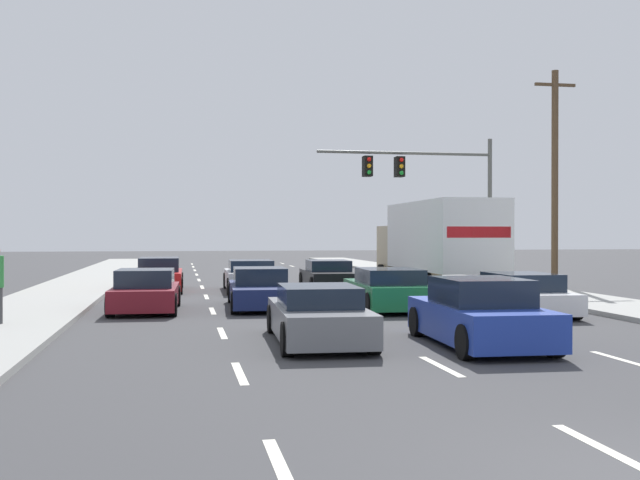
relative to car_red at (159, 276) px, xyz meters
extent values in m
plane|color=#3D3D3F|center=(5.11, 0.61, -0.61)|extent=(140.00, 140.00, 0.00)
cube|color=#9E9E99|center=(13.65, -4.39, -0.54)|extent=(3.18, 80.00, 0.14)
cube|color=#9E9E99|center=(-3.43, -4.39, -0.54)|extent=(3.18, 80.00, 0.14)
cube|color=silver|center=(1.71, -23.12, -0.60)|extent=(0.14, 2.00, 0.01)
cube|color=silver|center=(1.71, -18.12, -0.60)|extent=(0.14, 2.00, 0.01)
cube|color=silver|center=(1.71, -13.12, -0.60)|extent=(0.14, 2.00, 0.01)
cube|color=silver|center=(1.71, -8.12, -0.60)|extent=(0.14, 2.00, 0.01)
cube|color=silver|center=(1.71, -3.12, -0.60)|extent=(0.14, 2.00, 0.01)
cube|color=silver|center=(1.71, 1.88, -0.60)|extent=(0.14, 2.00, 0.01)
cube|color=silver|center=(1.71, 6.88, -0.60)|extent=(0.14, 2.00, 0.01)
cube|color=silver|center=(1.71, 11.88, -0.60)|extent=(0.14, 2.00, 0.01)
cube|color=silver|center=(1.71, 16.88, -0.60)|extent=(0.14, 2.00, 0.01)
cube|color=silver|center=(1.71, 21.88, -0.60)|extent=(0.14, 2.00, 0.01)
cube|color=silver|center=(1.71, 26.88, -0.60)|extent=(0.14, 2.00, 0.01)
cube|color=silver|center=(5.11, -23.12, -0.60)|extent=(0.14, 2.00, 0.01)
cube|color=silver|center=(5.11, -18.12, -0.60)|extent=(0.14, 2.00, 0.01)
cube|color=silver|center=(5.11, -13.12, -0.60)|extent=(0.14, 2.00, 0.01)
cube|color=silver|center=(5.11, -8.12, -0.60)|extent=(0.14, 2.00, 0.01)
cube|color=silver|center=(5.11, -3.12, -0.60)|extent=(0.14, 2.00, 0.01)
cube|color=silver|center=(5.11, 1.88, -0.60)|extent=(0.14, 2.00, 0.01)
cube|color=silver|center=(5.11, 6.88, -0.60)|extent=(0.14, 2.00, 0.01)
cube|color=silver|center=(5.11, 11.88, -0.60)|extent=(0.14, 2.00, 0.01)
cube|color=silver|center=(5.11, 16.88, -0.60)|extent=(0.14, 2.00, 0.01)
cube|color=silver|center=(5.11, 21.88, -0.60)|extent=(0.14, 2.00, 0.01)
cube|color=silver|center=(5.11, 26.88, -0.60)|extent=(0.14, 2.00, 0.01)
cube|color=silver|center=(8.51, -18.12, -0.60)|extent=(0.14, 2.00, 0.01)
cube|color=silver|center=(8.51, -13.12, -0.60)|extent=(0.14, 2.00, 0.01)
cube|color=silver|center=(8.51, -8.12, -0.60)|extent=(0.14, 2.00, 0.01)
cube|color=silver|center=(8.51, -3.12, -0.60)|extent=(0.14, 2.00, 0.01)
cube|color=silver|center=(8.51, 1.88, -0.60)|extent=(0.14, 2.00, 0.01)
cube|color=silver|center=(8.51, 6.88, -0.60)|extent=(0.14, 2.00, 0.01)
cube|color=silver|center=(8.51, 11.88, -0.60)|extent=(0.14, 2.00, 0.01)
cube|color=silver|center=(8.51, 16.88, -0.60)|extent=(0.14, 2.00, 0.01)
cube|color=silver|center=(8.51, 21.88, -0.60)|extent=(0.14, 2.00, 0.01)
cube|color=silver|center=(8.51, 26.88, -0.60)|extent=(0.14, 2.00, 0.01)
cube|color=red|center=(0.00, 0.01, -0.14)|extent=(1.76, 4.67, 0.65)
cube|color=#192333|center=(0.00, -0.04, 0.45)|extent=(1.53, 2.35, 0.53)
cylinder|color=black|center=(-0.78, 1.79, -0.29)|extent=(0.23, 0.64, 0.64)
cylinder|color=black|center=(0.82, 1.78, -0.29)|extent=(0.23, 0.64, 0.64)
cylinder|color=black|center=(-0.82, -1.75, -0.29)|extent=(0.23, 0.64, 0.64)
cylinder|color=black|center=(0.78, -1.77, -0.29)|extent=(0.23, 0.64, 0.64)
cube|color=maroon|center=(-0.19, -7.86, -0.17)|extent=(1.91, 4.15, 0.59)
cube|color=#192333|center=(-0.20, -8.04, 0.37)|extent=(1.63, 1.99, 0.50)
cylinder|color=black|center=(-0.97, -6.34, -0.29)|extent=(0.24, 0.65, 0.64)
cylinder|color=black|center=(0.69, -6.39, -0.29)|extent=(0.24, 0.65, 0.64)
cylinder|color=black|center=(-1.07, -9.33, -0.29)|extent=(0.24, 0.65, 0.64)
cylinder|color=black|center=(0.59, -9.38, -0.29)|extent=(0.24, 0.65, 0.64)
cube|color=#B7BABF|center=(3.50, -0.72, -0.13)|extent=(1.95, 4.73, 0.67)
cube|color=#192333|center=(3.49, -1.09, 0.41)|extent=(1.67, 2.05, 0.43)
cylinder|color=black|center=(2.67, 1.09, -0.29)|extent=(0.23, 0.64, 0.64)
cylinder|color=black|center=(4.40, 1.06, -0.29)|extent=(0.23, 0.64, 0.64)
cylinder|color=black|center=(2.59, -2.50, -0.29)|extent=(0.23, 0.64, 0.64)
cylinder|color=black|center=(4.32, -2.54, -0.29)|extent=(0.23, 0.64, 0.64)
cube|color=#141E4C|center=(3.17, -7.40, -0.18)|extent=(1.95, 4.77, 0.57)
cube|color=#192333|center=(3.17, -7.39, 0.36)|extent=(1.62, 2.04, 0.51)
cylinder|color=black|center=(2.43, -5.57, -0.29)|extent=(0.25, 0.65, 0.64)
cylinder|color=black|center=(4.06, -5.63, -0.29)|extent=(0.25, 0.65, 0.64)
cylinder|color=black|center=(2.28, -9.16, -0.29)|extent=(0.25, 0.65, 0.64)
cylinder|color=black|center=(3.91, -9.23, -0.29)|extent=(0.25, 0.65, 0.64)
cube|color=slate|center=(3.58, -14.99, -0.15)|extent=(1.91, 4.50, 0.63)
cube|color=#192333|center=(3.57, -15.07, 0.37)|extent=(1.61, 2.11, 0.42)
cylinder|color=black|center=(2.84, -13.29, -0.29)|extent=(0.25, 0.65, 0.64)
cylinder|color=black|center=(4.45, -13.36, -0.29)|extent=(0.25, 0.65, 0.64)
cylinder|color=black|center=(2.70, -16.62, -0.29)|extent=(0.25, 0.65, 0.64)
cylinder|color=black|center=(4.31, -16.69, -0.29)|extent=(0.25, 0.65, 0.64)
cube|color=black|center=(6.63, -0.73, -0.15)|extent=(2.00, 4.64, 0.63)
cube|color=#192333|center=(6.63, -0.67, 0.38)|extent=(1.67, 2.08, 0.42)
cylinder|color=black|center=(5.86, 1.04, -0.29)|extent=(0.25, 0.65, 0.64)
cylinder|color=black|center=(7.54, 0.97, -0.29)|extent=(0.25, 0.65, 0.64)
cylinder|color=black|center=(5.71, -2.43, -0.29)|extent=(0.25, 0.65, 0.64)
cylinder|color=black|center=(7.40, -2.50, -0.29)|extent=(0.25, 0.65, 0.64)
cube|color=#196B38|center=(6.86, -8.55, -0.14)|extent=(2.07, 4.57, 0.66)
cube|color=#192333|center=(6.85, -8.83, 0.40)|extent=(1.75, 2.39, 0.43)
cylinder|color=black|center=(6.06, -6.82, -0.29)|extent=(0.25, 0.65, 0.64)
cylinder|color=black|center=(7.81, -6.90, -0.29)|extent=(0.25, 0.65, 0.64)
cylinder|color=black|center=(5.91, -10.20, -0.29)|extent=(0.25, 0.65, 0.64)
cylinder|color=black|center=(7.66, -10.28, -0.29)|extent=(0.25, 0.65, 0.64)
cube|color=#1E389E|center=(6.68, -16.02, -0.12)|extent=(1.96, 4.34, 0.70)
cube|color=#192333|center=(6.67, -16.08, 0.49)|extent=(1.66, 2.07, 0.53)
cylinder|color=black|center=(5.90, -14.40, -0.29)|extent=(0.24, 0.65, 0.64)
cylinder|color=black|center=(7.57, -14.46, -0.29)|extent=(0.24, 0.65, 0.64)
cylinder|color=black|center=(5.78, -17.57, -0.29)|extent=(0.24, 0.65, 0.64)
cylinder|color=black|center=(7.45, -17.64, -0.29)|extent=(0.24, 0.65, 0.64)
cube|color=white|center=(10.25, -4.02, 1.57)|extent=(2.57, 7.21, 2.46)
cube|color=red|center=(10.16, -7.57, 1.70)|extent=(2.14, 0.10, 0.36)
cube|color=tan|center=(10.38, 0.61, 0.83)|extent=(2.34, 2.17, 2.28)
cylinder|color=black|center=(9.24, 0.64, -0.13)|extent=(0.33, 0.97, 0.96)
cylinder|color=black|center=(11.52, 0.58, -0.13)|extent=(0.33, 0.97, 0.96)
cylinder|color=black|center=(9.07, -5.42, -0.13)|extent=(0.33, 0.97, 0.96)
cylinder|color=black|center=(11.35, -5.48, -0.13)|extent=(0.33, 0.97, 0.96)
cube|color=white|center=(10.10, -10.63, -0.19)|extent=(1.93, 4.26, 0.55)
cube|color=#192333|center=(10.09, -10.78, 0.32)|extent=(1.66, 2.18, 0.47)
cylinder|color=black|center=(9.29, -9.05, -0.29)|extent=(0.24, 0.65, 0.64)
cylinder|color=black|center=(10.99, -9.09, -0.29)|extent=(0.24, 0.65, 0.64)
cylinder|color=black|center=(9.21, -12.16, -0.29)|extent=(0.24, 0.65, 0.64)
cylinder|color=black|center=(10.91, -12.21, -0.29)|extent=(0.24, 0.65, 0.64)
cylinder|color=#595B56|center=(15.41, 3.76, 2.79)|extent=(0.20, 0.20, 6.80)
cylinder|color=#595B56|center=(11.19, 3.76, 5.43)|extent=(8.43, 0.14, 0.14)
cube|color=black|center=(10.91, 3.76, 4.78)|extent=(0.40, 0.56, 0.95)
sphere|color=red|center=(10.91, 3.45, 5.08)|extent=(0.20, 0.20, 0.20)
sphere|color=orange|center=(10.91, 3.45, 4.78)|extent=(0.20, 0.20, 0.20)
sphere|color=green|center=(10.91, 3.45, 4.48)|extent=(0.20, 0.20, 0.20)
cube|color=black|center=(9.37, 3.76, 4.78)|extent=(0.40, 0.56, 0.95)
sphere|color=red|center=(9.37, 3.45, 5.08)|extent=(0.20, 0.20, 0.20)
sphere|color=orange|center=(9.37, 3.45, 4.78)|extent=(0.20, 0.20, 0.20)
sphere|color=green|center=(9.37, 3.45, 4.48)|extent=(0.20, 0.20, 0.20)
cylinder|color=brown|center=(16.27, -0.98, 3.94)|extent=(0.28, 0.28, 9.10)
cube|color=brown|center=(16.27, -0.98, 7.89)|extent=(1.80, 0.12, 0.12)
camera|label=1|loc=(0.75, -30.27, 1.64)|focal=42.39mm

